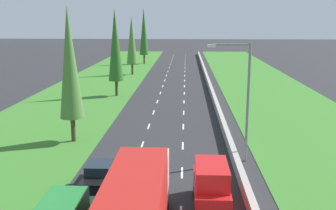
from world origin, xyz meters
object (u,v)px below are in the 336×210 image
at_px(poplar_tree_third, 115,46).
at_px(poplar_tree_fifth, 144,32).
at_px(black_sedan_left_lane, 100,174).
at_px(red_box_truck_centre_lane, 138,208).
at_px(poplar_tree_fourth, 132,40).
at_px(street_light_mast, 244,94).
at_px(poplar_tree_second, 70,64).
at_px(red_van_right_lane, 211,187).

height_order(poplar_tree_third, poplar_tree_fifth, poplar_tree_fifth).
height_order(black_sedan_left_lane, poplar_tree_third, poplar_tree_third).
bearing_deg(black_sedan_left_lane, red_box_truck_centre_lane, -64.44).
xyz_separation_m(poplar_tree_fourth, street_light_mast, (14.65, -46.25, -1.40)).
bearing_deg(poplar_tree_third, poplar_tree_fifth, 90.44).
bearing_deg(poplar_tree_fifth, poplar_tree_fourth, -91.11).
distance_m(black_sedan_left_lane, poplar_tree_fifth, 70.26).
bearing_deg(street_light_mast, poplar_tree_second, 163.49).
bearing_deg(street_light_mast, red_box_truck_centre_lane, -117.88).
distance_m(poplar_tree_third, poplar_tree_fifth, 39.69).
xyz_separation_m(red_box_truck_centre_lane, poplar_tree_fifth, (-7.90, 76.81, 5.41)).
height_order(poplar_tree_third, street_light_mast, poplar_tree_third).
bearing_deg(poplar_tree_fourth, red_van_right_lane, -77.65).
height_order(black_sedan_left_lane, poplar_tree_fourth, poplar_tree_fourth).
height_order(red_box_truck_centre_lane, poplar_tree_third, poplar_tree_third).
xyz_separation_m(red_van_right_lane, poplar_tree_second, (-11.38, 12.12, 5.53)).
distance_m(poplar_tree_fourth, street_light_mast, 48.53).
distance_m(poplar_tree_second, poplar_tree_fourth, 42.05).
distance_m(poplar_tree_second, poplar_tree_third, 20.84).
xyz_separation_m(poplar_tree_second, street_light_mast, (14.17, -4.20, -1.70)).
bearing_deg(poplar_tree_second, black_sedan_left_lane, -64.55).
bearing_deg(poplar_tree_fourth, street_light_mast, -72.42).
xyz_separation_m(poplar_tree_fifth, street_light_mast, (14.30, -64.72, -2.36)).
xyz_separation_m(red_box_truck_centre_lane, poplar_tree_second, (-7.77, 16.29, 4.74)).
bearing_deg(street_light_mast, red_van_right_lane, -109.42).
height_order(poplar_tree_second, poplar_tree_third, poplar_tree_third).
bearing_deg(red_van_right_lane, black_sedan_left_lane, 157.75).
xyz_separation_m(red_van_right_lane, street_light_mast, (2.79, 7.92, 3.83)).
height_order(red_box_truck_centre_lane, black_sedan_left_lane, red_box_truck_centre_lane).
bearing_deg(black_sedan_left_lane, poplar_tree_fourth, 95.45).
distance_m(poplar_tree_second, poplar_tree_fifth, 60.52).
relative_size(red_box_truck_centre_lane, street_light_mast, 1.04).
bearing_deg(poplar_tree_fifth, black_sedan_left_lane, -86.28).
xyz_separation_m(black_sedan_left_lane, poplar_tree_second, (-4.41, 9.27, 6.12)).
height_order(poplar_tree_second, street_light_mast, poplar_tree_second).
relative_size(poplar_tree_fifth, street_light_mast, 1.45).
bearing_deg(red_van_right_lane, poplar_tree_second, 133.18).
relative_size(poplar_tree_fourth, street_light_mast, 1.24).
distance_m(poplar_tree_fourth, poplar_tree_fifth, 18.50).
height_order(red_van_right_lane, red_box_truck_centre_lane, red_box_truck_centre_lane).
relative_size(red_box_truck_centre_lane, poplar_tree_second, 0.80).
relative_size(black_sedan_left_lane, poplar_tree_third, 0.38).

